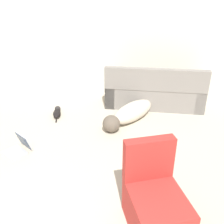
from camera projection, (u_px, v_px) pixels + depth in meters
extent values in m
cube|color=silver|center=(114.00, 37.00, 5.46)|extent=(7.27, 0.06, 2.65)
cube|color=gray|center=(154.00, 95.00, 5.35)|extent=(2.04, 0.87, 0.46)
cube|color=gray|center=(156.00, 80.00, 4.85)|extent=(2.01, 0.22, 0.43)
cube|color=gray|center=(198.00, 94.00, 5.20)|extent=(0.23, 0.80, 0.60)
cube|color=gray|center=(112.00, 89.00, 5.44)|extent=(0.23, 0.80, 0.60)
ellipsoid|color=beige|center=(133.00, 111.00, 4.73)|extent=(0.87, 1.10, 0.34)
sphere|color=brown|center=(111.00, 124.00, 4.33)|extent=(0.42, 0.42, 0.31)
cylinder|color=beige|center=(152.00, 108.00, 5.24)|extent=(0.18, 0.25, 0.04)
ellipsoid|color=black|center=(57.00, 113.00, 4.91)|extent=(0.25, 0.40, 0.12)
sphere|color=#2D2B2B|center=(58.00, 109.00, 5.10)|extent=(0.15, 0.15, 0.12)
cylinder|color=black|center=(56.00, 121.00, 4.72)|extent=(0.05, 0.10, 0.02)
cube|color=#B7B7BC|center=(15.00, 152.00, 3.81)|extent=(0.42, 0.40, 0.02)
cube|color=#B7B7BC|center=(24.00, 141.00, 3.86)|extent=(0.33, 0.25, 0.25)
cube|color=#23334C|center=(23.00, 141.00, 3.85)|extent=(0.30, 0.23, 0.22)
cube|color=#B72D28|center=(156.00, 212.00, 2.51)|extent=(0.76, 0.83, 0.44)
cube|color=#B72D28|center=(149.00, 158.00, 2.57)|extent=(0.53, 0.32, 0.46)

